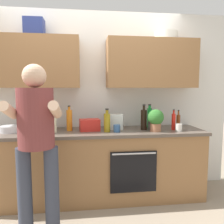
{
  "coord_description": "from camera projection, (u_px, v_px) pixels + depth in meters",
  "views": [
    {
      "loc": [
        -0.12,
        -2.83,
        1.44
      ],
      "look_at": [
        0.22,
        -0.1,
        1.15
      ],
      "focal_mm": 35.75,
      "sensor_mm": 36.0,
      "label": 1
    }
  ],
  "objects": [
    {
      "name": "potted_herb",
      "position": [
        156.0,
        119.0,
        2.81
      ],
      "size": [
        0.2,
        0.2,
        0.28
      ],
      "color": "#9E6647",
      "rests_on": "counter"
    },
    {
      "name": "cup_coffee",
      "position": [
        179.0,
        128.0,
        2.82
      ],
      "size": [
        0.08,
        0.08,
        0.09
      ],
      "primitive_type": "cylinder",
      "color": "white",
      "rests_on": "counter"
    },
    {
      "name": "bottle_juice",
      "position": [
        69.0,
        120.0,
        2.85
      ],
      "size": [
        0.07,
        0.07,
        0.32
      ],
      "color": "orange",
      "rests_on": "counter"
    },
    {
      "name": "grocery_bag_produce",
      "position": [
        115.0,
        122.0,
        2.99
      ],
      "size": [
        0.25,
        0.2,
        0.2
      ],
      "primitive_type": "cube",
      "rotation": [
        0.0,
        0.0,
        -0.23
      ],
      "color": "silver",
      "rests_on": "counter"
    },
    {
      "name": "bottle_soda",
      "position": [
        149.0,
        117.0,
        3.08
      ],
      "size": [
        0.07,
        0.07,
        0.33
      ],
      "color": "#198C33",
      "rests_on": "counter"
    },
    {
      "name": "back_wall_unit",
      "position": [
        93.0,
        84.0,
        3.07
      ],
      "size": [
        4.0,
        0.38,
        2.5
      ],
      "color": "silver",
      "rests_on": "ground"
    },
    {
      "name": "mixing_bowl",
      "position": [
        10.0,
        129.0,
        2.76
      ],
      "size": [
        0.23,
        0.23,
        0.08
      ],
      "primitive_type": "cylinder",
      "color": "silver",
      "rests_on": "counter"
    },
    {
      "name": "counter",
      "position": [
        95.0,
        165.0,
        2.91
      ],
      "size": [
        2.84,
        0.67,
        0.9
      ],
      "color": "olive",
      "rests_on": "ground"
    },
    {
      "name": "grocery_bag_crisps",
      "position": [
        90.0,
        125.0,
        2.86
      ],
      "size": [
        0.27,
        0.2,
        0.15
      ],
      "primitive_type": "cube",
      "rotation": [
        0.0,
        0.0,
        0.12
      ],
      "color": "red",
      "rests_on": "counter"
    },
    {
      "name": "cup_tea",
      "position": [
        117.0,
        128.0,
        2.77
      ],
      "size": [
        0.08,
        0.08,
        0.09
      ],
      "primitive_type": "cylinder",
      "color": "#33598C",
      "rests_on": "counter"
    },
    {
      "name": "person_standing",
      "position": [
        36.0,
        136.0,
        2.12
      ],
      "size": [
        0.49,
        0.45,
        1.67
      ],
      "color": "#383D4C",
      "rests_on": "ground"
    },
    {
      "name": "bottle_soy",
      "position": [
        144.0,
        119.0,
        2.93
      ],
      "size": [
        0.08,
        0.08,
        0.34
      ],
      "color": "black",
      "rests_on": "counter"
    },
    {
      "name": "bottle_vinegar",
      "position": [
        178.0,
        121.0,
        3.01
      ],
      "size": [
        0.05,
        0.05,
        0.25
      ],
      "color": "brown",
      "rests_on": "counter"
    },
    {
      "name": "ground_plane",
      "position": [
        95.0,
        198.0,
        2.95
      ],
      "size": [
        12.0,
        12.0,
        0.0
      ],
      "primitive_type": "plane",
      "color": "gray"
    },
    {
      "name": "grocery_bag_rice",
      "position": [
        48.0,
        123.0,
        2.8
      ],
      "size": [
        0.24,
        0.24,
        0.22
      ],
      "primitive_type": "cube",
      "rotation": [
        0.0,
        0.0,
        0.15
      ],
      "color": "beige",
      "rests_on": "counter"
    },
    {
      "name": "bottle_oil",
      "position": [
        107.0,
        122.0,
        2.78
      ],
      "size": [
        0.08,
        0.08,
        0.29
      ],
      "color": "olive",
      "rests_on": "counter"
    },
    {
      "name": "cup_stoneware",
      "position": [
        151.0,
        125.0,
        2.98
      ],
      "size": [
        0.08,
        0.08,
        0.11
      ],
      "primitive_type": "cylinder",
      "color": "slate",
      "rests_on": "counter"
    },
    {
      "name": "bottle_hotsauce",
      "position": [
        174.0,
        121.0,
        2.91
      ],
      "size": [
        0.05,
        0.05,
        0.27
      ],
      "color": "red",
      "rests_on": "counter"
    }
  ]
}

